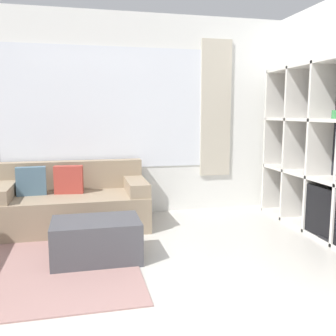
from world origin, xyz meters
The scene contains 4 objects.
wall_back centered at (0.00, 3.39, 1.36)m, with size 6.29×0.11×2.70m.
area_rug centered at (-1.03, 1.82, 0.01)m, with size 2.41×2.09×0.01m, color gray.
couch_main centered at (-0.44, 2.89, 0.29)m, with size 1.79×0.91×0.78m.
ottoman centered at (-0.19, 1.75, 0.20)m, with size 0.82×0.54×0.39m.
Camera 1 is at (-0.29, -1.72, 1.39)m, focal length 40.00 mm.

